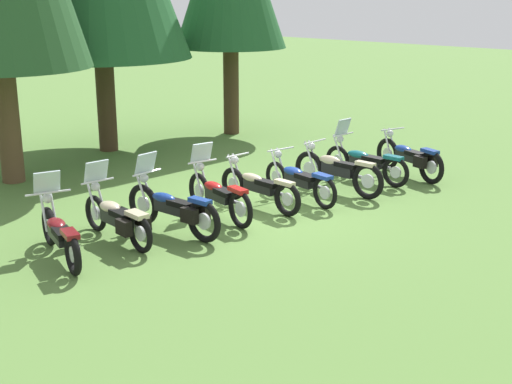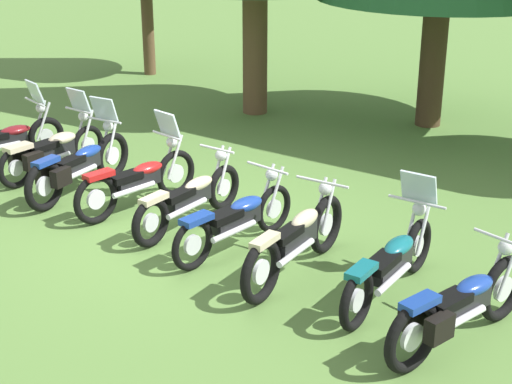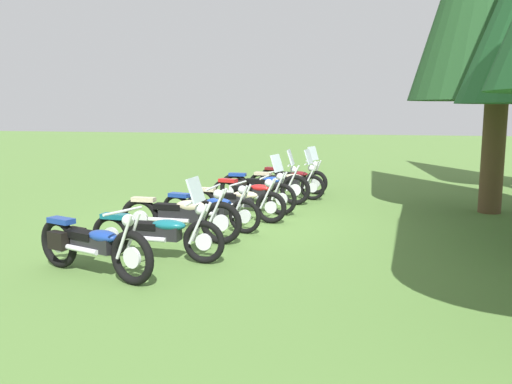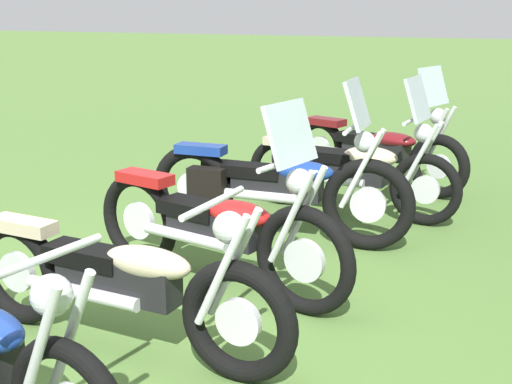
# 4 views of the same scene
# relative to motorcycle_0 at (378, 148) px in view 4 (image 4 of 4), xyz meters

# --- Properties ---
(ground_plane) EXTENTS (80.00, 80.00, 0.00)m
(ground_plane) POSITION_rel_motorcycle_0_xyz_m (4.21, -0.73, -0.44)
(ground_plane) COLOR #547A38
(motorcycle_0) EXTENTS (0.99, 2.10, 1.35)m
(motorcycle_0) POSITION_rel_motorcycle_0_xyz_m (0.00, 0.00, 0.00)
(motorcycle_0) COLOR black
(motorcycle_0) RESTS_ON ground_plane
(motorcycle_1) EXTENTS (0.73, 2.14, 1.35)m
(motorcycle_1) POSITION_rel_motorcycle_0_xyz_m (1.12, -0.07, 0.02)
(motorcycle_1) COLOR black
(motorcycle_1) RESTS_ON ground_plane
(motorcycle_2) EXTENTS (0.67, 2.33, 1.39)m
(motorcycle_2) POSITION_rel_motorcycle_0_xyz_m (2.07, -0.45, 0.04)
(motorcycle_2) COLOR black
(motorcycle_2) RESTS_ON ground_plane
(motorcycle_3) EXTENTS (0.76, 2.17, 1.38)m
(motorcycle_3) POSITION_rel_motorcycle_0_xyz_m (3.24, -0.44, 0.03)
(motorcycle_3) COLOR black
(motorcycle_3) RESTS_ON ground_plane
(motorcycle_4) EXTENTS (0.61, 2.25, 0.99)m
(motorcycle_4) POSITION_rel_motorcycle_0_xyz_m (4.25, -0.59, -0.01)
(motorcycle_4) COLOR black
(motorcycle_4) RESTS_ON ground_plane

